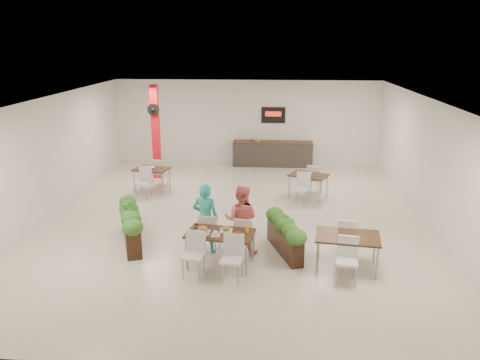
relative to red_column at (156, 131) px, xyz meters
name	(u,v)px	position (x,y,z in m)	size (l,w,h in m)	color
ground	(234,219)	(3.00, -3.79, -1.64)	(12.00, 12.00, 0.00)	beige
room_shell	(234,146)	(3.00, -3.79, 0.36)	(10.10, 12.10, 3.22)	white
red_column	(156,131)	(0.00, 0.00, 0.00)	(0.40, 0.41, 3.20)	red
service_counter	(273,153)	(4.00, 1.86, -1.15)	(3.00, 0.64, 2.20)	#2C2A27
main_table	(220,238)	(2.91, -6.49, -1.01)	(1.51, 1.79, 0.92)	black
diner_man	(205,218)	(2.52, -5.84, -0.84)	(0.59, 0.39, 1.61)	#28B1A5
diner_woman	(241,220)	(3.32, -5.84, -0.85)	(0.77, 0.60, 1.59)	#F6706D
planter_left	(131,222)	(0.69, -5.50, -1.12)	(0.99, 1.95, 1.07)	black
planter_right	(285,233)	(4.30, -5.78, -1.16)	(0.84, 1.69, 0.91)	black
side_table_a	(152,172)	(0.20, -1.56, -1.02)	(1.18, 1.67, 0.92)	black
side_table_b	(308,179)	(5.09, -1.91, -1.02)	(1.31, 1.65, 0.92)	black
side_table_c	(347,241)	(5.57, -6.47, -1.01)	(1.41, 1.66, 0.92)	black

